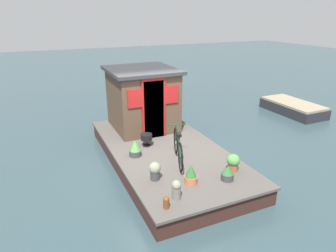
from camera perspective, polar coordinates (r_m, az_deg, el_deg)
ground_plane at (r=8.50m, az=-0.56°, el=-6.91°), size 60.00×60.00×0.00m
houseboat_deck at (r=8.40m, az=-0.56°, el=-5.51°), size 5.74×2.86×0.46m
houseboat_cabin at (r=9.52m, az=-4.85°, el=5.23°), size 2.13×2.02×1.89m
bicycle at (r=7.40m, az=1.90°, el=-4.01°), size 1.58×0.66×0.84m
potted_plant_sage at (r=7.20m, az=12.22°, el=-6.69°), size 0.30×0.30×0.42m
potted_plant_lavender at (r=6.59m, az=4.37°, el=-9.13°), size 0.28×0.28×0.44m
potted_plant_rosemary at (r=6.84m, az=11.18°, el=-8.76°), size 0.28×0.28×0.34m
potted_plant_fern at (r=6.07m, az=1.59°, el=-11.86°), size 0.19×0.19×0.40m
potted_plant_basil at (r=6.70m, az=-2.49°, el=-8.36°), size 0.27×0.27×0.42m
potted_plant_succulent at (r=7.80m, az=-6.24°, el=-4.27°), size 0.31×0.31×0.43m
charcoal_grill at (r=8.33m, az=-4.10°, el=-2.17°), size 0.32×0.32×0.35m
mooring_bollard at (r=5.85m, az=-0.34°, el=-14.17°), size 0.12×0.12×0.25m
dinghy_boat at (r=13.60m, az=22.52°, el=3.24°), size 2.60×1.31×0.47m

